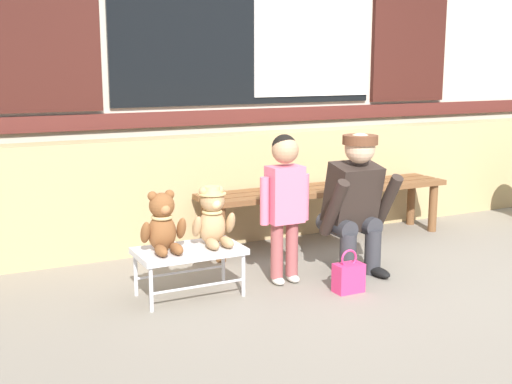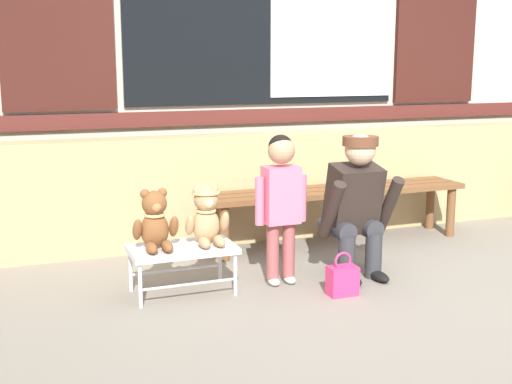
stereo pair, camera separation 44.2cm
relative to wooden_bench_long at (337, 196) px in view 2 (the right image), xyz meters
The scene contains 10 objects.
ground_plane 1.16m from the wooden_bench_long, 105.33° to the right, with size 60.00×60.00×0.00m, color gray.
brick_low_wall 0.47m from the wooden_bench_long, 128.52° to the left, with size 7.00×0.25×0.85m, color tan.
shop_facade 1.58m from the wooden_bench_long, 107.99° to the left, with size 7.15×0.26×3.27m.
wooden_bench_long is the anchor object (origin of this frame).
small_display_bench 1.60m from the wooden_bench_long, 153.72° to the right, with size 0.64×0.36×0.30m.
teddy_bear_plain 1.74m from the wooden_bench_long, 156.10° to the right, with size 0.28×0.26×0.36m.
teddy_bear_with_hat 1.45m from the wooden_bench_long, 150.99° to the right, with size 0.28×0.27×0.36m.
child_standing 1.11m from the wooden_bench_long, 136.85° to the right, with size 0.35×0.18×0.96m.
adult_crouching 0.82m from the wooden_bench_long, 108.97° to the right, with size 0.50×0.49×0.95m.
handbag_on_ground 1.23m from the wooden_bench_long, 115.95° to the right, with size 0.18×0.11×0.27m.
Camera 2 is at (-2.11, -3.45, 1.39)m, focal length 46.72 mm.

